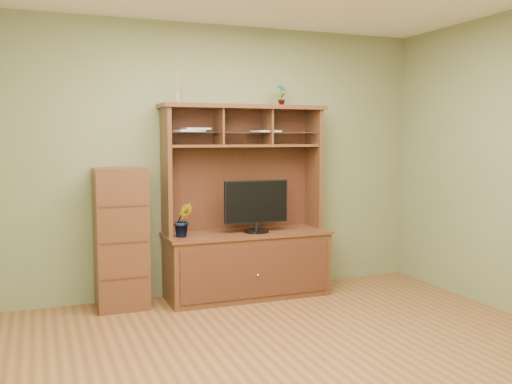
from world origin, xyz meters
TOP-DOWN VIEW (x-y plane):
  - room at (0.00, 0.00)m, footprint 4.54×4.04m
  - media_hutch at (0.24, 1.73)m, footprint 1.66×0.61m
  - monitor at (0.31, 1.65)m, footprint 0.65×0.25m
  - orchid_plant at (-0.42, 1.65)m, footprint 0.20×0.17m
  - top_plant at (0.64, 1.80)m, footprint 0.14×0.11m
  - reed_diffuser at (-0.42, 1.80)m, footprint 0.06×0.06m
  - magazines at (-0.04, 1.80)m, footprint 1.09×0.25m
  - side_cabinet at (-0.98, 1.77)m, footprint 0.47×0.42m

SIDE VIEW (x-z plane):
  - media_hutch at x=0.24m, z-range -0.43..1.47m
  - side_cabinet at x=-0.98m, z-range 0.00..1.30m
  - orchid_plant at x=-0.42m, z-range 0.65..0.97m
  - monitor at x=0.31m, z-range 0.66..1.18m
  - room at x=0.00m, z-range -0.02..2.72m
  - magazines at x=-0.04m, z-range 1.63..1.67m
  - top_plant at x=0.64m, z-range 1.90..2.12m
  - reed_diffuser at x=-0.42m, z-range 1.87..2.17m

